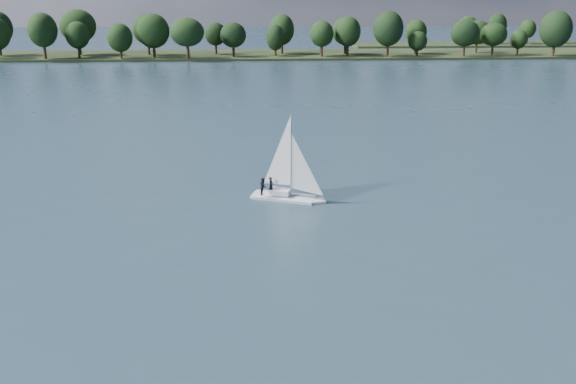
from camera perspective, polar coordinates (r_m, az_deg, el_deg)
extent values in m
plane|color=#233342|center=(123.54, -5.66, 7.52)|extent=(700.00, 700.00, 0.00)
cube|color=black|center=(234.73, -4.77, 11.96)|extent=(660.00, 40.00, 1.50)
cube|color=silver|center=(66.12, -0.26, -0.68)|extent=(7.37, 4.58, 0.84)
cube|color=silver|center=(65.88, -0.26, 0.02)|extent=(2.43, 1.97, 0.53)
cylinder|color=silver|center=(64.84, -0.26, 3.36)|extent=(0.13, 0.13, 8.42)
imported|color=black|center=(65.86, -1.52, 0.57)|extent=(0.71, 0.79, 1.81)
imported|color=black|center=(65.58, -2.20, 0.49)|extent=(0.86, 1.01, 1.81)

